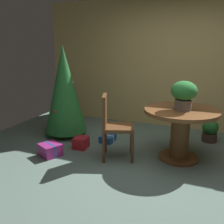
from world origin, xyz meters
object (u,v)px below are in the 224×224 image
(gift_box_red, at_px, (81,143))
(potted_plant, at_px, (210,131))
(holiday_tree, at_px, (64,89))
(gift_box_purple, at_px, (50,150))
(round_dining_table, at_px, (181,126))
(flower_vase, at_px, (184,93))
(wooden_chair_left, at_px, (113,123))
(gift_box_blue, at_px, (108,138))

(gift_box_red, relative_size, potted_plant, 0.62)
(holiday_tree, bearing_deg, gift_box_purple, -73.25)
(round_dining_table, height_order, holiday_tree, holiday_tree)
(round_dining_table, relative_size, gift_box_purple, 2.71)
(flower_vase, distance_m, wooden_chair_left, 1.11)
(gift_box_purple, bearing_deg, gift_box_blue, 55.57)
(holiday_tree, height_order, gift_box_purple, holiday_tree)
(holiday_tree, relative_size, potted_plant, 4.17)
(round_dining_table, relative_size, gift_box_blue, 3.72)
(flower_vase, xyz_separation_m, potted_plant, (0.39, 0.97, -0.81))
(gift_box_blue, bearing_deg, wooden_chair_left, -59.96)
(flower_vase, relative_size, gift_box_purple, 1.05)
(gift_box_purple, relative_size, gift_box_blue, 1.37)
(wooden_chair_left, distance_m, gift_box_purple, 1.08)
(gift_box_blue, bearing_deg, holiday_tree, 178.99)
(wooden_chair_left, relative_size, gift_box_blue, 3.37)
(wooden_chair_left, relative_size, potted_plant, 2.42)
(round_dining_table, distance_m, flower_vase, 0.50)
(wooden_chair_left, xyz_separation_m, gift_box_purple, (-0.93, -0.30, -0.45))
(wooden_chair_left, relative_size, gift_box_red, 3.89)
(gift_box_purple, bearing_deg, potted_plant, 34.62)
(round_dining_table, height_order, gift_box_purple, round_dining_table)
(holiday_tree, xyz_separation_m, gift_box_purple, (0.27, -0.89, -0.79))
(wooden_chair_left, bearing_deg, round_dining_table, 20.00)
(gift_box_blue, distance_m, potted_plant, 1.82)
(round_dining_table, relative_size, holiday_tree, 0.64)
(flower_vase, bearing_deg, round_dining_table, 111.45)
(round_dining_table, relative_size, gift_box_red, 4.30)
(potted_plant, bearing_deg, gift_box_purple, -145.38)
(gift_box_red, bearing_deg, holiday_tree, 141.71)
(wooden_chair_left, bearing_deg, holiday_tree, 153.93)
(round_dining_table, xyz_separation_m, gift_box_blue, (-1.27, 0.23, -0.46))
(flower_vase, distance_m, holiday_tree, 2.17)
(gift_box_purple, relative_size, potted_plant, 0.99)
(holiday_tree, height_order, gift_box_red, holiday_tree)
(flower_vase, height_order, gift_box_blue, flower_vase)
(wooden_chair_left, xyz_separation_m, gift_box_blue, (-0.33, 0.57, -0.49))
(holiday_tree, bearing_deg, flower_vase, -7.54)
(round_dining_table, height_order, flower_vase, flower_vase)
(gift_box_blue, bearing_deg, flower_vase, -11.84)
(flower_vase, distance_m, gift_box_blue, 1.62)
(flower_vase, height_order, gift_box_purple, flower_vase)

